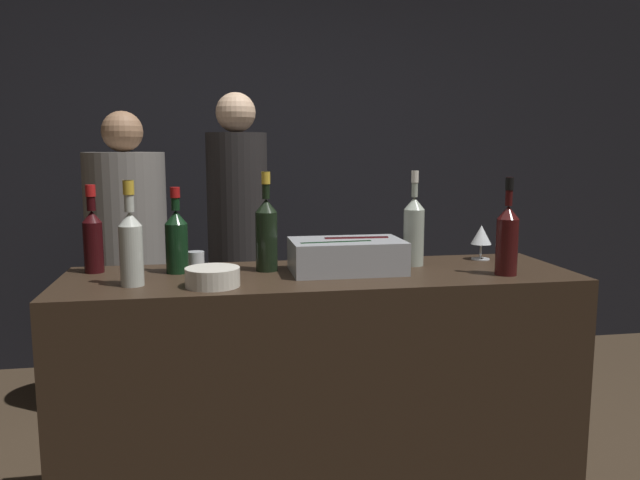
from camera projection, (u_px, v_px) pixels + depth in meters
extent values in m
cube|color=black|center=(268.00, 154.00, 4.22)|extent=(6.40, 0.06, 2.80)
cube|color=#2D2116|center=(321.00, 401.00, 2.36)|extent=(1.87, 0.57, 0.99)
cube|color=#9EA0A5|center=(347.00, 256.00, 2.31)|extent=(0.41, 0.26, 0.12)
cylinder|color=black|center=(336.00, 250.00, 2.26)|extent=(0.27, 0.08, 0.06)
cylinder|color=black|center=(356.00, 246.00, 2.36)|extent=(0.24, 0.08, 0.07)
cylinder|color=silver|center=(213.00, 277.00, 2.07)|extent=(0.18, 0.18, 0.06)
cylinder|color=gray|center=(212.00, 269.00, 2.07)|extent=(0.15, 0.15, 0.01)
cylinder|color=silver|center=(480.00, 259.00, 2.58)|extent=(0.08, 0.08, 0.00)
cylinder|color=silver|center=(481.00, 251.00, 2.57)|extent=(0.01, 0.01, 0.06)
cone|color=silver|center=(481.00, 235.00, 2.56)|extent=(0.08, 0.08, 0.08)
cylinder|color=silver|center=(196.00, 260.00, 2.39)|extent=(0.06, 0.06, 0.06)
sphere|color=#F4C66B|center=(196.00, 259.00, 2.39)|extent=(0.03, 0.03, 0.03)
cylinder|color=black|center=(93.00, 247.00, 2.30)|extent=(0.07, 0.07, 0.19)
cone|color=black|center=(92.00, 217.00, 2.28)|extent=(0.07, 0.07, 0.04)
cylinder|color=black|center=(91.00, 198.00, 2.27)|extent=(0.03, 0.03, 0.09)
cylinder|color=red|center=(90.00, 191.00, 2.27)|extent=(0.04, 0.04, 0.04)
cylinder|color=black|center=(177.00, 248.00, 2.29)|extent=(0.08, 0.08, 0.18)
cone|color=black|center=(176.00, 217.00, 2.27)|extent=(0.08, 0.08, 0.05)
cylinder|color=black|center=(175.00, 199.00, 2.26)|extent=(0.03, 0.03, 0.08)
cylinder|color=maroon|center=(175.00, 192.00, 2.26)|extent=(0.04, 0.04, 0.04)
cylinder|color=#380F0F|center=(507.00, 247.00, 2.25)|extent=(0.08, 0.08, 0.20)
cone|color=#380F0F|center=(508.00, 212.00, 2.24)|extent=(0.08, 0.08, 0.05)
cylinder|color=#380F0F|center=(509.00, 192.00, 2.22)|extent=(0.03, 0.03, 0.10)
cylinder|color=black|center=(510.00, 184.00, 2.22)|extent=(0.03, 0.03, 0.05)
cylinder|color=#B2B7AD|center=(131.00, 256.00, 2.08)|extent=(0.08, 0.08, 0.20)
cone|color=#B2B7AD|center=(130.00, 219.00, 2.06)|extent=(0.08, 0.08, 0.05)
cylinder|color=#B2B7AD|center=(129.00, 196.00, 2.05)|extent=(0.03, 0.03, 0.10)
cylinder|color=gold|center=(128.00, 187.00, 2.04)|extent=(0.04, 0.04, 0.05)
cylinder|color=#9EA899|center=(414.00, 238.00, 2.43)|extent=(0.08, 0.08, 0.22)
cone|color=#9EA899|center=(414.00, 203.00, 2.41)|extent=(0.08, 0.08, 0.05)
cylinder|color=#9EA899|center=(415.00, 184.00, 2.40)|extent=(0.02, 0.02, 0.10)
cylinder|color=white|center=(415.00, 177.00, 2.40)|extent=(0.03, 0.03, 0.05)
cylinder|color=black|center=(267.00, 242.00, 2.33)|extent=(0.08, 0.08, 0.22)
cone|color=black|center=(266.00, 206.00, 2.31)|extent=(0.08, 0.08, 0.05)
cylinder|color=black|center=(266.00, 185.00, 2.30)|extent=(0.03, 0.03, 0.10)
cylinder|color=gold|center=(266.00, 178.00, 2.29)|extent=(0.03, 0.03, 0.05)
cube|color=black|center=(240.00, 338.00, 3.46)|extent=(0.24, 0.18, 0.79)
cylinder|color=black|center=(237.00, 201.00, 3.34)|extent=(0.32, 0.32, 0.73)
sphere|color=beige|center=(236.00, 112.00, 3.27)|extent=(0.21, 0.21, 0.21)
cube|color=black|center=(132.00, 349.00, 3.37)|extent=(0.31, 0.23, 0.74)
cylinder|color=slate|center=(126.00, 218.00, 3.26)|extent=(0.42, 0.42, 0.68)
sphere|color=#997051|center=(122.00, 132.00, 3.20)|extent=(0.21, 0.21, 0.21)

